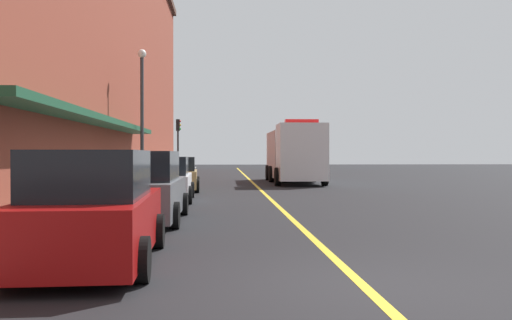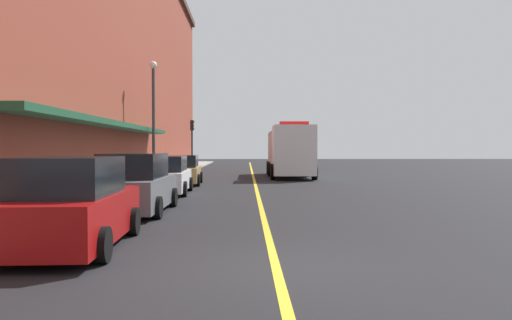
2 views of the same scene
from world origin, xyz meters
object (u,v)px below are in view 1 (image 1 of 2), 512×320
at_px(parking_meter_1, 106,177).
at_px(traffic_light_near, 178,136).
at_px(parked_car_3, 177,175).
at_px(parked_car_0, 93,212).
at_px(parked_car_2, 165,180).
at_px(box_truck, 294,154).
at_px(parked_car_1, 144,189).
at_px(parking_meter_0, 92,180).
at_px(street_lamp_left, 142,102).
at_px(parking_meter_2, 123,174).

relative_size(parking_meter_1, traffic_light_near, 0.31).
bearing_deg(traffic_light_near, parked_car_3, -85.63).
xyz_separation_m(parked_car_0, parked_car_2, (-0.05, 11.64, -0.07)).
distance_m(parked_car_0, parking_meter_1, 7.97).
relative_size(parked_car_3, box_truck, 0.46).
bearing_deg(traffic_light_near, parked_car_1, -87.24).
relative_size(parked_car_2, parked_car_3, 1.06).
xyz_separation_m(parking_meter_1, traffic_light_near, (0.06, 26.48, 2.10)).
bearing_deg(traffic_light_near, parking_meter_0, -90.13).
xyz_separation_m(parking_meter_0, parking_meter_1, (0.00, 1.70, 0.00)).
distance_m(parked_car_1, street_lamp_left, 14.64).
xyz_separation_m(parked_car_2, parking_meter_2, (-1.38, -0.96, 0.28)).
bearing_deg(parking_meter_2, parked_car_3, 77.74).
distance_m(parked_car_0, box_truck, 25.07).
bearing_deg(parked_car_2, parked_car_1, 179.24).
bearing_deg(parked_car_0, parking_meter_2, 5.70).
bearing_deg(parked_car_3, traffic_light_near, 2.23).
bearing_deg(parked_car_1, parking_meter_0, 64.93).
distance_m(parked_car_1, parking_meter_0, 1.62).
xyz_separation_m(parked_car_3, parking_meter_1, (-1.38, -9.21, 0.30)).
xyz_separation_m(parked_car_2, traffic_light_near, (-1.32, 22.66, 2.38)).
bearing_deg(parking_meter_2, traffic_light_near, 89.85).
relative_size(parked_car_1, parking_meter_2, 3.54).
bearing_deg(parked_car_0, traffic_light_near, 0.34).
distance_m(box_truck, parking_meter_0, 19.72).
bearing_deg(box_truck, parked_car_1, -18.53).
relative_size(box_truck, parking_meter_2, 6.95).
bearing_deg(parked_car_1, parked_car_0, -179.90).
distance_m(parked_car_1, parking_meter_1, 2.81).
bearing_deg(traffic_light_near, street_lamp_left, -92.56).
bearing_deg(street_lamp_left, parked_car_1, -81.68).
xyz_separation_m(box_truck, parking_meter_0, (-7.84, -18.09, -0.67)).
bearing_deg(parked_car_2, parking_meter_2, 123.36).
bearing_deg(parking_meter_1, traffic_light_near, 89.87).
xyz_separation_m(parked_car_3, traffic_light_near, (-1.32, 17.26, 2.40)).
bearing_deg(traffic_light_near, parking_meter_1, -90.13).
bearing_deg(parked_car_2, parking_meter_0, 164.50).
bearing_deg(parked_car_0, parked_car_1, -2.15).
bearing_deg(parked_car_2, box_truck, -28.60).
relative_size(parked_car_1, box_truck, 0.51).
xyz_separation_m(parked_car_0, parking_meter_1, (-1.44, 7.83, 0.22)).
height_order(parking_meter_0, parking_meter_2, same).
height_order(parking_meter_0, parking_meter_1, same).
relative_size(parked_car_0, parked_car_3, 1.06).
relative_size(parked_car_0, parking_meter_1, 3.38).
bearing_deg(box_truck, parking_meter_0, -23.18).
bearing_deg(parking_meter_0, parked_car_0, -76.82).
distance_m(parked_car_0, parked_car_1, 5.44).
height_order(parked_car_3, parking_meter_2, parked_car_3).
bearing_deg(traffic_light_near, parking_meter_2, -90.15).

